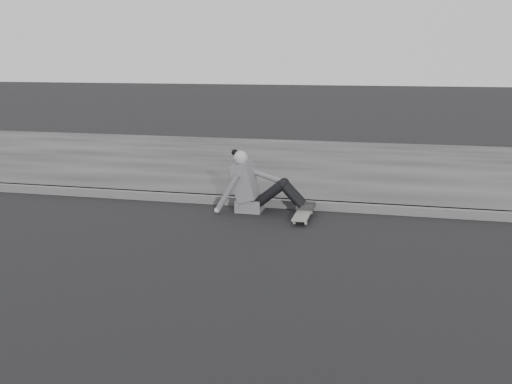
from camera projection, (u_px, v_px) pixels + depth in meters
ground at (352, 280)px, 5.59m from camera, size 80.00×80.00×0.00m
curb at (364, 208)px, 8.02m from camera, size 24.00×0.16×0.12m
sidewalk at (371, 168)px, 10.88m from camera, size 24.00×6.00×0.12m
skateboard at (303, 214)px, 7.66m from camera, size 0.20×0.78×0.09m
seated_woman at (254, 186)px, 7.99m from camera, size 1.38×0.46×0.88m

